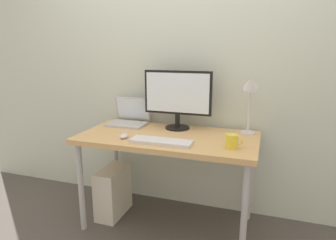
{
  "coord_description": "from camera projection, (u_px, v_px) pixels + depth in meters",
  "views": [
    {
      "loc": [
        0.7,
        -2.08,
        1.4
      ],
      "look_at": [
        0.0,
        0.0,
        0.88
      ],
      "focal_mm": 31.96,
      "sensor_mm": 36.0,
      "label": 1
    }
  ],
  "objects": [
    {
      "name": "ground_plane",
      "position": [
        168.0,
        223.0,
        2.46
      ],
      "size": [
        6.0,
        6.0,
        0.0
      ],
      "primitive_type": "plane",
      "color": "#4C4742"
    },
    {
      "name": "monitor",
      "position": [
        178.0,
        96.0,
        2.42
      ],
      "size": [
        0.56,
        0.2,
        0.48
      ],
      "color": "black",
      "rests_on": "desk"
    },
    {
      "name": "keyboard",
      "position": [
        161.0,
        142.0,
        2.09
      ],
      "size": [
        0.44,
        0.14,
        0.02
      ],
      "primitive_type": "cube",
      "color": "silver",
      "rests_on": "desk"
    },
    {
      "name": "desk",
      "position": [
        168.0,
        144.0,
        2.3
      ],
      "size": [
        1.35,
        0.69,
        0.76
      ],
      "color": "tan",
      "rests_on": "ground_plane"
    },
    {
      "name": "back_wall",
      "position": [
        183.0,
        61.0,
        2.53
      ],
      "size": [
        4.4,
        0.04,
        2.6
      ],
      "primitive_type": "cube",
      "color": "silver",
      "rests_on": "ground_plane"
    },
    {
      "name": "mouse",
      "position": [
        124.0,
        136.0,
        2.21
      ],
      "size": [
        0.06,
        0.09,
        0.03
      ],
      "primitive_type": "ellipsoid",
      "color": "silver",
      "rests_on": "desk"
    },
    {
      "name": "desk_lamp",
      "position": [
        250.0,
        93.0,
        2.23
      ],
      "size": [
        0.11,
        0.16,
        0.46
      ],
      "color": "silver",
      "rests_on": "desk"
    },
    {
      "name": "laptop",
      "position": [
        129.0,
        118.0,
        2.62
      ],
      "size": [
        0.32,
        0.27,
        0.23
      ],
      "color": "#B2B2B7",
      "rests_on": "desk"
    },
    {
      "name": "computer_tower",
      "position": [
        113.0,
        191.0,
        2.56
      ],
      "size": [
        0.18,
        0.36,
        0.42
      ],
      "primitive_type": "cube",
      "color": "silver",
      "rests_on": "ground_plane"
    },
    {
      "name": "coffee_mug",
      "position": [
        232.0,
        141.0,
        1.98
      ],
      "size": [
        0.12,
        0.08,
        0.09
      ],
      "color": "yellow",
      "rests_on": "desk"
    }
  ]
}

